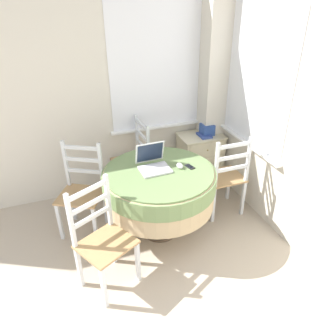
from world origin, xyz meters
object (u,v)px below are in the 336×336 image
(laptop, at_px, (153,163))
(dining_chair_near_back_window, at_px, (134,161))
(round_dining_table, at_px, (159,186))
(dining_chair_camera_near, at_px, (103,240))
(computer_mouse, at_px, (180,166))
(dining_chair_near_right_window, at_px, (225,177))
(corner_cabinet, at_px, (200,158))
(book_on_cabinet, at_px, (204,135))
(dining_chair_left_flank, at_px, (82,192))
(cell_phone, at_px, (190,167))
(storage_box, at_px, (207,129))

(laptop, distance_m, dining_chair_near_back_window, 0.81)
(round_dining_table, height_order, dining_chair_camera_near, dining_chair_camera_near)
(computer_mouse, xyz_separation_m, dining_chair_near_right_window, (0.59, 0.09, -0.32))
(corner_cabinet, bearing_deg, round_dining_table, -136.13)
(corner_cabinet, bearing_deg, computer_mouse, -127.69)
(dining_chair_camera_near, bearing_deg, book_on_cabinet, 38.55)
(dining_chair_near_right_window, height_order, dining_chair_left_flank, same)
(round_dining_table, distance_m, cell_phone, 0.36)
(computer_mouse, distance_m, corner_cabinet, 1.16)
(computer_mouse, distance_m, storage_box, 1.11)
(round_dining_table, xyz_separation_m, cell_phone, (0.31, -0.04, 0.17))
(dining_chair_camera_near, bearing_deg, laptop, 39.58)
(book_on_cabinet, bearing_deg, cell_phone, -124.94)
(storage_box, distance_m, book_on_cabinet, 0.09)
(storage_box, bearing_deg, computer_mouse, -130.93)
(round_dining_table, relative_size, dining_chair_left_flank, 1.15)
(round_dining_table, xyz_separation_m, dining_chair_near_right_window, (0.80, 0.08, -0.12))
(round_dining_table, xyz_separation_m, corner_cabinet, (0.86, 0.83, -0.26))
(book_on_cabinet, bearing_deg, dining_chair_near_back_window, 178.77)
(dining_chair_near_right_window, bearing_deg, cell_phone, -166.66)
(computer_mouse, distance_m, dining_chair_left_flank, 1.05)
(computer_mouse, bearing_deg, dining_chair_camera_near, -153.69)
(book_on_cabinet, bearing_deg, round_dining_table, -138.33)
(corner_cabinet, relative_size, book_on_cabinet, 3.26)
(cell_phone, height_order, book_on_cabinet, cell_phone)
(computer_mouse, xyz_separation_m, dining_chair_left_flank, (-0.94, 0.37, -0.32))
(computer_mouse, bearing_deg, round_dining_table, 175.99)
(corner_cabinet, bearing_deg, laptop, -139.89)
(round_dining_table, xyz_separation_m, computer_mouse, (0.21, -0.01, 0.19))
(laptop, height_order, dining_chair_left_flank, laptop)
(laptop, bearing_deg, storage_box, 37.67)
(dining_chair_left_flank, bearing_deg, cell_phone, -20.64)
(cell_phone, bearing_deg, book_on_cabinet, 55.06)
(laptop, bearing_deg, cell_phone, -18.15)
(cell_phone, relative_size, dining_chair_camera_near, 0.12)
(round_dining_table, bearing_deg, cell_phone, -6.89)
(storage_box, xyz_separation_m, book_on_cabinet, (-0.06, -0.04, -0.06))
(laptop, relative_size, cell_phone, 2.61)
(cell_phone, distance_m, corner_cabinet, 1.12)
(dining_chair_camera_near, distance_m, dining_chair_left_flank, 0.80)
(round_dining_table, height_order, cell_phone, cell_phone)
(laptop, height_order, computer_mouse, laptop)
(computer_mouse, relative_size, dining_chair_camera_near, 0.10)
(round_dining_table, distance_m, corner_cabinet, 1.23)
(laptop, xyz_separation_m, computer_mouse, (0.24, -0.09, -0.03))
(dining_chair_near_right_window, relative_size, book_on_cabinet, 4.87)
(laptop, xyz_separation_m, cell_phone, (0.34, -0.11, -0.05))
(computer_mouse, height_order, cell_phone, computer_mouse)
(dining_chair_near_back_window, distance_m, book_on_cabinet, 0.95)
(cell_phone, relative_size, dining_chair_left_flank, 0.12)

